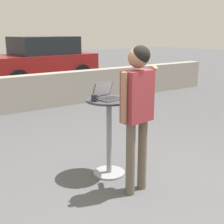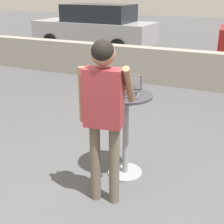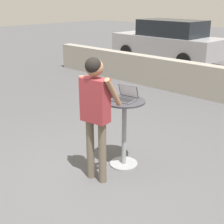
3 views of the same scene
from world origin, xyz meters
name	(u,v)px [view 1 (image 1 of 3)]	position (x,y,z in m)	size (l,w,h in m)	color
ground_plane	(141,194)	(0.00, 0.00, 0.00)	(50.00, 50.00, 0.00)	#4C4C4F
pavement_kerb	(12,94)	(0.00, 4.77, 0.43)	(12.91, 0.35, 0.86)	gray
cafe_table	(109,129)	(0.01, 0.69, 0.65)	(0.60, 0.60, 1.05)	gray
laptop	(108,95)	(0.00, 0.71, 1.10)	(0.36, 0.35, 0.21)	#515156
coffee_mug	(94,98)	(-0.22, 0.68, 1.09)	(0.11, 0.08, 0.09)	#232328
standing_person	(138,102)	(0.00, 0.11, 1.12)	(0.53, 0.42, 1.76)	brown
parked_car_near_street	(41,60)	(2.21, 8.27, 0.86)	(4.12, 2.21, 1.70)	maroon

